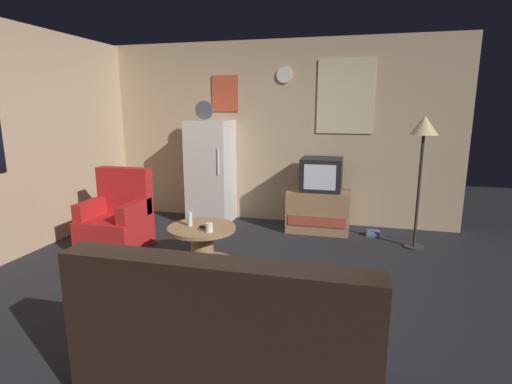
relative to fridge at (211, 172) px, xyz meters
The scene contains 13 objects.
ground_plane 2.40m from the fridge, 66.95° to the right, with size 12.00×12.00×0.00m, color #232328.
wall_with_art 1.12m from the fridge, 21.48° to the left, with size 5.20×0.12×2.62m.
fridge is the anchor object (origin of this frame).
tv_stand 1.66m from the fridge, ahead, with size 0.84×0.53×0.57m.
crt_tv 1.62m from the fridge, ahead, with size 0.54×0.51×0.44m.
standing_lamp 2.90m from the fridge, ahead, with size 0.32×0.32×1.59m.
coffee_table 1.82m from the fridge, 72.79° to the right, with size 0.72×0.72×0.45m.
wine_glass 1.73m from the fridge, 76.91° to the right, with size 0.05×0.05×0.15m, color silver.
mug_ceramic_white 1.94m from the fridge, 70.03° to the right, with size 0.08×0.08×0.09m, color silver.
remote_control 1.84m from the fridge, 71.12° to the right, with size 0.15×0.04×0.02m, color black.
armchair 1.60m from the fridge, 116.74° to the right, with size 0.68×0.68×0.96m.
couch 3.71m from the fridge, 67.74° to the right, with size 1.70×0.80×0.92m.
book_stack 2.44m from the fridge, ahead, with size 0.18×0.17×0.07m.
Camera 1 is at (1.17, -3.30, 1.68)m, focal length 27.76 mm.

